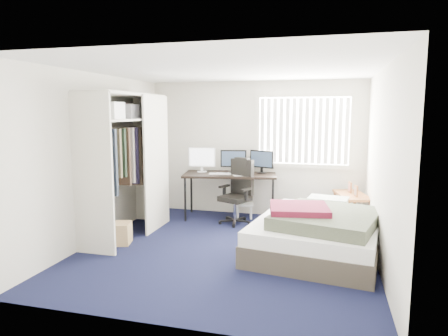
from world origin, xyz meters
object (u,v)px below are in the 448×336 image
office_chair (238,198)px  bed (319,231)px  desk (230,172)px  nightstand (352,198)px

office_chair → bed: office_chair is taller
desk → bed: size_ratio=0.74×
nightstand → bed: nightstand is taller
office_chair → bed: size_ratio=0.48×
nightstand → bed: bearing=-111.4°
office_chair → bed: bearing=-39.2°
desk → office_chair: desk is taller
office_chair → nightstand: size_ratio=1.21×
bed → desk: bearing=137.8°
desk → office_chair: 0.56m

